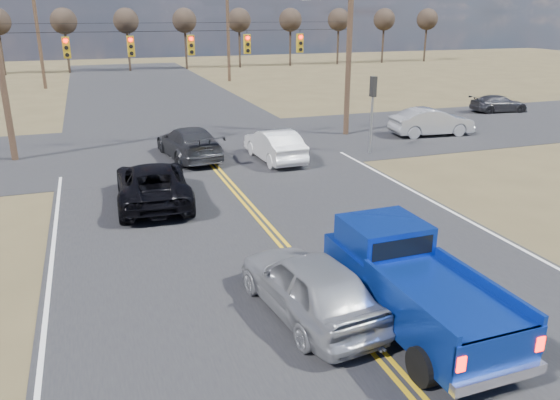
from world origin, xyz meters
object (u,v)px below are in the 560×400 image
object	(u,v)px
pickup_truck	(411,284)
dgrey_car_queue	(189,143)
silver_suv	(309,285)
cross_car_east_far	(499,104)
white_car_queue	(274,145)
cross_car_east_near	(432,122)
black_suv	(153,183)

from	to	relation	value
pickup_truck	dgrey_car_queue	distance (m)	16.98
silver_suv	cross_car_east_far	xyz separation A→B (m)	(23.65, 21.51, -0.20)
pickup_truck	white_car_queue	distance (m)	15.19
silver_suv	cross_car_east_near	distance (m)	21.79
pickup_truck	white_car_queue	xyz separation A→B (m)	(1.82, 15.08, -0.25)
black_suv	cross_car_east_far	bearing A→B (deg)	-152.16
black_suv	dgrey_car_queue	distance (m)	6.73
dgrey_car_queue	black_suv	bearing A→B (deg)	61.21
silver_suv	cross_car_east_far	world-z (taller)	silver_suv
dgrey_car_queue	silver_suv	bearing A→B (deg)	83.18
pickup_truck	silver_suv	world-z (taller)	pickup_truck
pickup_truck	cross_car_east_near	size ratio (longest dim) A/B	1.16
black_suv	white_car_queue	world-z (taller)	black_suv
dgrey_car_queue	pickup_truck	bearing A→B (deg)	90.12
cross_car_east_far	pickup_truck	bearing A→B (deg)	143.52
white_car_queue	silver_suv	bearing A→B (deg)	71.86
silver_suv	black_suv	world-z (taller)	silver_suv
pickup_truck	cross_car_east_near	bearing A→B (deg)	53.59
pickup_truck	cross_car_east_far	world-z (taller)	pickup_truck
pickup_truck	cross_car_east_far	xyz separation A→B (m)	(21.60, 22.63, -0.42)
cross_car_east_far	black_suv	bearing A→B (deg)	121.85
dgrey_car_queue	cross_car_east_near	bearing A→B (deg)	175.55
cross_car_east_near	cross_car_east_far	distance (m)	10.59
cross_car_east_far	silver_suv	bearing A→B (deg)	139.47
cross_car_east_near	cross_car_east_far	world-z (taller)	cross_car_east_near
white_car_queue	black_suv	bearing A→B (deg)	32.33
silver_suv	cross_car_east_near	bearing A→B (deg)	-138.65
silver_suv	cross_car_east_far	distance (m)	31.97
cross_car_east_near	dgrey_car_queue	bearing A→B (deg)	97.78
silver_suv	dgrey_car_queue	size ratio (longest dim) A/B	0.87
pickup_truck	silver_suv	distance (m)	2.35
silver_suv	cross_car_east_far	bearing A→B (deg)	-144.92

